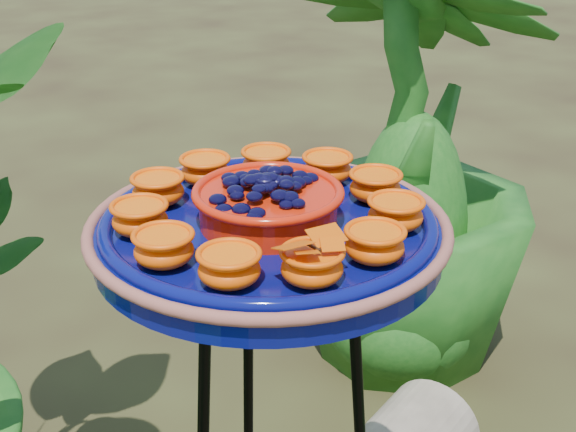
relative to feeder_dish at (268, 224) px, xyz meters
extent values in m
torus|color=black|center=(0.00, 0.00, -0.04)|extent=(0.28, 0.28, 0.01)
cylinder|color=#070B54|center=(0.00, 0.00, -0.02)|extent=(0.50, 0.50, 0.04)
torus|color=#975344|center=(0.00, 0.00, 0.00)|extent=(0.42, 0.42, 0.01)
torus|color=#070B54|center=(0.00, 0.00, 0.00)|extent=(0.39, 0.39, 0.02)
cylinder|color=red|center=(0.00, 0.00, 0.02)|extent=(0.19, 0.19, 0.04)
torus|color=red|center=(0.00, 0.00, 0.04)|extent=(0.17, 0.17, 0.01)
ellipsoid|color=black|center=(0.00, 0.00, 0.05)|extent=(0.14, 0.14, 0.03)
ellipsoid|color=#F65A02|center=(0.14, -0.02, 0.02)|extent=(0.06, 0.06, 0.03)
cylinder|color=orange|center=(0.14, -0.02, 0.03)|extent=(0.06, 0.06, 0.01)
ellipsoid|color=#F65A02|center=(0.13, 0.06, 0.02)|extent=(0.06, 0.06, 0.03)
cylinder|color=orange|center=(0.13, 0.06, 0.03)|extent=(0.06, 0.06, 0.01)
ellipsoid|color=#F65A02|center=(0.07, 0.12, 0.02)|extent=(0.06, 0.06, 0.03)
cylinder|color=orange|center=(0.07, 0.12, 0.03)|extent=(0.06, 0.06, 0.01)
ellipsoid|color=#F65A02|center=(0.00, 0.14, 0.02)|extent=(0.06, 0.06, 0.03)
cylinder|color=orange|center=(0.00, 0.14, 0.03)|extent=(0.06, 0.06, 0.01)
ellipsoid|color=#F65A02|center=(-0.08, 0.12, 0.02)|extent=(0.06, 0.06, 0.03)
cylinder|color=orange|center=(-0.08, 0.12, 0.03)|extent=(0.06, 0.06, 0.01)
ellipsoid|color=#F65A02|center=(-0.13, 0.06, 0.02)|extent=(0.06, 0.06, 0.03)
cylinder|color=orange|center=(-0.13, 0.06, 0.03)|extent=(0.06, 0.06, 0.01)
ellipsoid|color=#F65A02|center=(-0.14, -0.02, 0.02)|extent=(0.06, 0.06, 0.03)
cylinder|color=orange|center=(-0.14, -0.02, 0.03)|extent=(0.06, 0.06, 0.01)
ellipsoid|color=#F65A02|center=(-0.11, -0.10, 0.02)|extent=(0.06, 0.06, 0.03)
cylinder|color=orange|center=(-0.11, -0.10, 0.03)|extent=(0.06, 0.06, 0.01)
ellipsoid|color=#F65A02|center=(-0.04, -0.14, 0.02)|extent=(0.06, 0.06, 0.03)
cylinder|color=orange|center=(-0.04, -0.14, 0.03)|extent=(0.06, 0.06, 0.01)
ellipsoid|color=#F65A02|center=(0.04, -0.14, 0.02)|extent=(0.06, 0.06, 0.03)
cylinder|color=orange|center=(0.04, -0.14, 0.03)|extent=(0.06, 0.06, 0.01)
ellipsoid|color=#F65A02|center=(0.11, -0.09, 0.02)|extent=(0.06, 0.06, 0.03)
cylinder|color=orange|center=(0.11, -0.09, 0.03)|extent=(0.06, 0.06, 0.01)
cylinder|color=black|center=(-0.04, -0.14, 0.04)|extent=(0.01, 0.03, 0.00)
cube|color=#E56204|center=(-0.06, -0.14, 0.05)|extent=(0.04, 0.03, 0.01)
cube|color=#E56204|center=(-0.02, -0.14, 0.05)|extent=(0.04, 0.03, 0.01)
imported|color=#185216|center=(0.80, 0.63, -0.28)|extent=(0.84, 0.84, 1.09)
camera|label=1|loc=(-0.44, -0.70, 0.40)|focal=50.00mm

